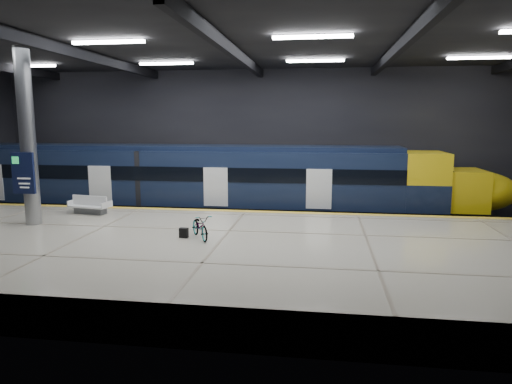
# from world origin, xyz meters

# --- Properties ---
(ground) EXTENTS (30.00, 30.00, 0.00)m
(ground) POSITION_xyz_m (0.00, 0.00, 0.00)
(ground) COLOR black
(ground) RESTS_ON ground
(room_shell) EXTENTS (30.10, 16.10, 8.05)m
(room_shell) POSITION_xyz_m (-0.00, 0.00, 5.72)
(room_shell) COLOR black
(room_shell) RESTS_ON ground
(platform) EXTENTS (30.00, 11.00, 1.10)m
(platform) POSITION_xyz_m (0.00, -2.50, 0.55)
(platform) COLOR #C0B6A2
(platform) RESTS_ON ground
(safety_strip) EXTENTS (30.00, 0.40, 0.01)m
(safety_strip) POSITION_xyz_m (0.00, 2.75, 1.11)
(safety_strip) COLOR yellow
(safety_strip) RESTS_ON platform
(rails) EXTENTS (30.00, 1.52, 0.16)m
(rails) POSITION_xyz_m (0.00, 5.50, 0.08)
(rails) COLOR gray
(rails) RESTS_ON ground
(train) EXTENTS (29.40, 2.84, 3.79)m
(train) POSITION_xyz_m (-2.92, 5.50, 2.06)
(train) COLOR black
(train) RESTS_ON ground
(bench) EXTENTS (1.95, 1.08, 0.81)m
(bench) POSITION_xyz_m (-6.77, 1.23, 1.39)
(bench) COLOR #595B60
(bench) RESTS_ON platform
(bicycle) EXTENTS (1.36, 1.71, 0.87)m
(bicycle) POSITION_xyz_m (-0.79, -2.26, 1.53)
(bicycle) COLOR #99999E
(bicycle) RESTS_ON platform
(pannier_bag) EXTENTS (0.32, 0.21, 0.35)m
(pannier_bag) POSITION_xyz_m (-1.39, -2.26, 1.28)
(pannier_bag) COLOR black
(pannier_bag) RESTS_ON platform
(info_column) EXTENTS (0.90, 0.78, 6.90)m
(info_column) POSITION_xyz_m (-8.00, -1.03, 4.46)
(info_column) COLOR #9EA0A5
(info_column) RESTS_ON platform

